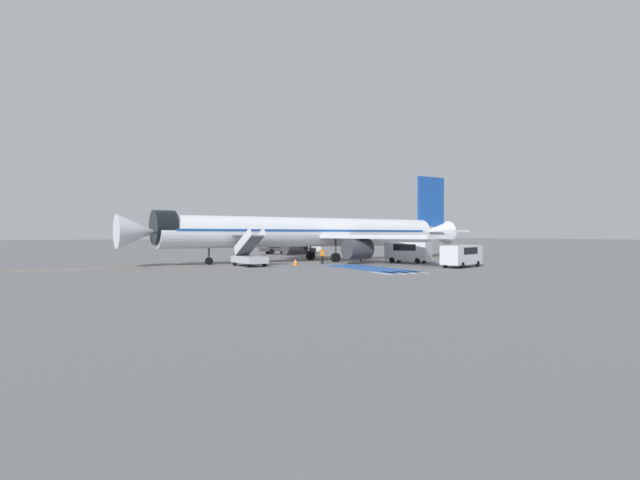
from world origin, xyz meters
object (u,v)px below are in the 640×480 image
object	(u,v)px
airliner	(316,232)
boarding_stairs_forward	(249,257)
service_van_1	(408,251)
ground_crew_1	(406,253)
service_van_0	(462,254)
traffic_cone_0	(296,262)
fuel_tanker	(290,244)
ground_crew_0	(422,252)
ground_crew_2	(361,253)
ground_crew_3	(322,255)

from	to	relation	value
airliner	boarding_stairs_forward	xyz separation A→B (m)	(-10.42, -5.67, -2.59)
boarding_stairs_forward	service_van_1	bearing A→B (deg)	-13.67
boarding_stairs_forward	ground_crew_1	xyz separation A→B (m)	(21.01, 1.37, -0.03)
boarding_stairs_forward	service_van_0	distance (m)	21.94
traffic_cone_0	boarding_stairs_forward	bearing A→B (deg)	172.58
airliner	fuel_tanker	distance (m)	23.97
airliner	service_van_0	world-z (taller)	airliner
boarding_stairs_forward	service_van_0	size ratio (longest dim) A/B	0.94
ground_crew_0	ground_crew_2	xyz separation A→B (m)	(-8.68, 0.86, 0.02)
boarding_stairs_forward	service_van_1	distance (m)	18.86
ground_crew_0	ground_crew_1	distance (m)	2.68
service_van_0	ground_crew_1	distance (m)	12.69
ground_crew_0	ground_crew_1	bearing A→B (deg)	11.68
service_van_0	traffic_cone_0	bearing A→B (deg)	31.03
airliner	ground_crew_3	distance (m)	5.98
service_van_0	ground_crew_1	bearing A→B (deg)	-31.50
service_van_1	traffic_cone_0	world-z (taller)	service_van_1
fuel_tanker	ground_crew_2	world-z (taller)	fuel_tanker
ground_crew_1	ground_crew_2	bearing A→B (deg)	9.97
airliner	service_van_0	xyz separation A→B (m)	(8.47, -16.81, -2.26)
boarding_stairs_forward	fuel_tanker	distance (m)	33.14
service_van_0	ground_crew_3	xyz separation A→B (m)	(-10.07, 11.64, -0.31)
airliner	ground_crew_2	bearing A→B (deg)	-131.80
boarding_stairs_forward	ground_crew_2	distance (m)	15.21
airliner	service_van_1	distance (m)	11.62
ground_crew_0	traffic_cone_0	world-z (taller)	ground_crew_0
service_van_1	boarding_stairs_forward	bearing A→B (deg)	-35.43
fuel_tanker	ground_crew_3	bearing A→B (deg)	-9.70
traffic_cone_0	ground_crew_2	bearing A→B (deg)	17.50
ground_crew_3	boarding_stairs_forward	bearing A→B (deg)	7.70
boarding_stairs_forward	ground_crew_0	distance (m)	23.74
service_van_1	ground_crew_3	bearing A→B (deg)	-43.92
airliner	fuel_tanker	size ratio (longest dim) A/B	4.43
airliner	traffic_cone_0	size ratio (longest dim) A/B	68.45
service_van_1	ground_crew_0	xyz separation A→B (m)	(4.95, 3.80, -0.42)
fuel_tanker	service_van_1	size ratio (longest dim) A/B	1.91
ground_crew_2	ground_crew_3	xyz separation A→B (m)	(-6.18, -1.99, -0.01)
ground_crew_2	fuel_tanker	bearing A→B (deg)	37.17
service_van_1	ground_crew_3	xyz separation A→B (m)	(-9.91, 2.67, -0.41)
traffic_cone_0	ground_crew_1	bearing A→B (deg)	7.22
ground_crew_1	traffic_cone_0	size ratio (longest dim) A/B	2.48
airliner	boarding_stairs_forward	size ratio (longest dim) A/B	8.63
service_van_0	traffic_cone_0	size ratio (longest dim) A/B	8.43
fuel_tanker	ground_crew_0	size ratio (longest dim) A/B	6.03
airliner	service_van_0	size ratio (longest dim) A/B	8.12
boarding_stairs_forward	service_van_1	world-z (taller)	boarding_stairs_forward
ground_crew_2	ground_crew_0	bearing A→B (deg)	-55.47
service_van_0	ground_crew_2	bearing A→B (deg)	-5.96
airliner	ground_crew_1	bearing A→B (deg)	-119.16
boarding_stairs_forward	ground_crew_3	bearing A→B (deg)	-3.81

